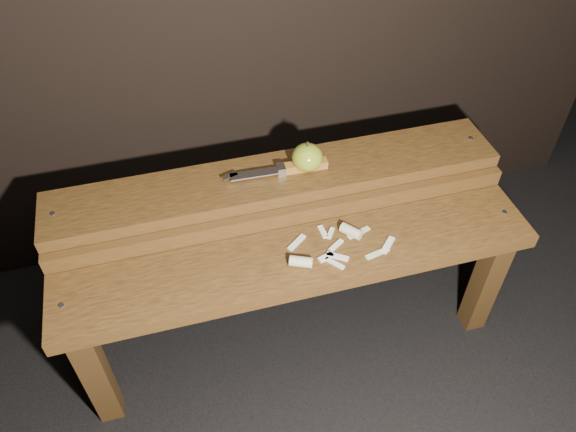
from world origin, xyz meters
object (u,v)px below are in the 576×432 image
object	(u,v)px
apple	(307,157)
bench_front_tier	(301,276)
bench_rear_tier	(278,199)
knife	(293,168)

from	to	relation	value
apple	bench_front_tier	bearing A→B (deg)	-109.54
bench_rear_tier	knife	world-z (taller)	knife
bench_front_tier	apple	bearing A→B (deg)	70.46
bench_front_tier	knife	size ratio (longest dim) A/B	4.30
knife	bench_front_tier	bearing A→B (deg)	-100.54
bench_front_tier	knife	world-z (taller)	knife
bench_front_tier	apple	distance (m)	0.31
bench_front_tier	knife	xyz separation A→B (m)	(0.04, 0.23, 0.16)
apple	knife	distance (m)	0.05
bench_rear_tier	knife	xyz separation A→B (m)	(0.04, 0.00, 0.10)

